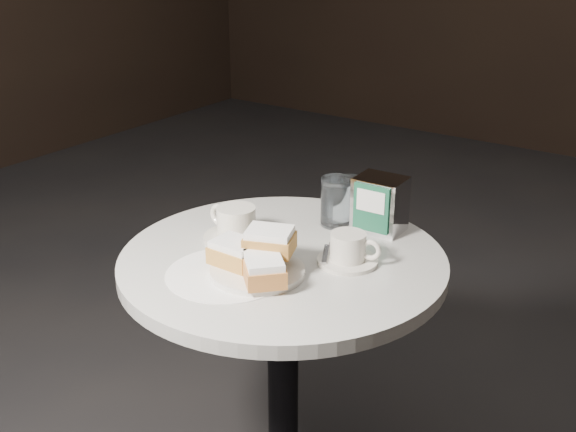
% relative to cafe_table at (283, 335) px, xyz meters
% --- Properties ---
extents(cafe_table, '(0.70, 0.70, 0.74)m').
position_rel_cafe_table_xyz_m(cafe_table, '(0.00, 0.00, 0.00)').
color(cafe_table, black).
rests_on(cafe_table, ground).
extents(sugar_spill, '(0.27, 0.27, 0.00)m').
position_rel_cafe_table_xyz_m(sugar_spill, '(-0.04, -0.13, 0.20)').
color(sugar_spill, white).
rests_on(sugar_spill, cafe_table).
extents(beignet_plate, '(0.25, 0.25, 0.09)m').
position_rel_cafe_table_xyz_m(beignet_plate, '(0.01, -0.10, 0.23)').
color(beignet_plate, silver).
rests_on(beignet_plate, cafe_table).
extents(coffee_cup_left, '(0.17, 0.17, 0.08)m').
position_rel_cafe_table_xyz_m(coffee_cup_left, '(-0.13, 0.01, 0.23)').
color(coffee_cup_left, beige).
rests_on(coffee_cup_left, cafe_table).
extents(coffee_cup_right, '(0.15, 0.15, 0.07)m').
position_rel_cafe_table_xyz_m(coffee_cup_right, '(0.13, 0.05, 0.23)').
color(coffee_cup_right, beige).
rests_on(coffee_cup_right, cafe_table).
extents(water_glass_left, '(0.07, 0.07, 0.12)m').
position_rel_cafe_table_xyz_m(water_glass_left, '(0.00, 0.21, 0.25)').
color(water_glass_left, white).
rests_on(water_glass_left, cafe_table).
extents(water_glass_right, '(0.07, 0.07, 0.10)m').
position_rel_cafe_table_xyz_m(water_glass_right, '(0.01, 0.26, 0.25)').
color(water_glass_right, white).
rests_on(water_glass_right, cafe_table).
extents(napkin_dispenser, '(0.11, 0.10, 0.13)m').
position_rel_cafe_table_xyz_m(napkin_dispenser, '(0.10, 0.24, 0.26)').
color(napkin_dispenser, silver).
rests_on(napkin_dispenser, cafe_table).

